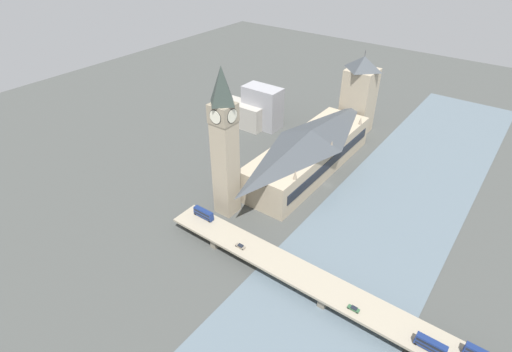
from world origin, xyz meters
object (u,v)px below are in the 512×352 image
clock_tower (224,141)px  car_southbound_lead (354,309)px  car_northbound_lead (240,246)px  road_bridge (329,290)px  double_decker_bus_lead (431,345)px  parliament_hall (310,150)px  victoria_tower (359,95)px  double_decker_bus_mid (204,213)px

clock_tower → car_southbound_lead: size_ratio=17.07×
clock_tower → car_northbound_lead: (-27.31, 23.29, -34.75)m
road_bridge → car_southbound_lead: 13.11m
double_decker_bus_lead → parliament_hall: bearing=-40.9°
victoria_tower → road_bridge: bearing=111.3°
car_southbound_lead → road_bridge: bearing=-16.8°
double_decker_bus_lead → car_southbound_lead: 28.30m
victoria_tower → car_northbound_lead: 151.27m
double_decker_bus_lead → road_bridge: bearing=-4.6°
clock_tower → car_northbound_lead: clock_tower is taller
clock_tower → double_decker_bus_lead: bearing=168.0°
parliament_hall → clock_tower: 68.37m
double_decker_bus_lead → car_southbound_lead: (28.23, 0.46, -1.88)m
double_decker_bus_mid → car_southbound_lead: double_decker_bus_mid is taller
clock_tower → double_decker_bus_lead: 118.52m
parliament_hall → car_northbound_lead: parliament_hall is taller
double_decker_bus_lead → car_southbound_lead: size_ratio=2.32×
road_bridge → victoria_tower: bearing=-68.7°
car_southbound_lead → car_northbound_lead: bearing=-0.9°
double_decker_bus_lead → double_decker_bus_mid: bearing=-3.2°
clock_tower → car_northbound_lead: size_ratio=16.48×
clock_tower → double_decker_bus_mid: 37.24m
road_bridge → car_northbound_lead: (43.42, 2.89, 1.81)m
double_decker_bus_lead → double_decker_bus_mid: size_ratio=0.95×
parliament_hall → road_bridge: bearing=125.1°
double_decker_bus_lead → car_northbound_lead: bearing=-0.3°
road_bridge → parliament_hall: bearing=-54.9°
car_northbound_lead → car_southbound_lead: same height
parliament_hall → victoria_tower: 66.75m
parliament_hall → car_southbound_lead: bearing=129.2°
victoria_tower → car_southbound_lead: victoria_tower is taller
road_bridge → double_decker_bus_lead: (-40.66, 3.30, 3.70)m
clock_tower → car_northbound_lead: 49.95m
road_bridge → double_decker_bus_mid: (71.21, -2.86, 3.71)m
victoria_tower → car_southbound_lead: (-69.37, 150.18, -20.16)m
victoria_tower → double_decker_bus_lead: (-97.60, 149.72, -18.28)m
clock_tower → double_decker_bus_mid: clock_tower is taller
parliament_hall → car_southbound_lead: size_ratio=22.47×
clock_tower → double_decker_bus_lead: size_ratio=7.35×
road_bridge → clock_tower: bearing=-16.1°
road_bridge → double_decker_bus_mid: double_decker_bus_mid is taller
parliament_hall → double_decker_bus_mid: bearing=79.6°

